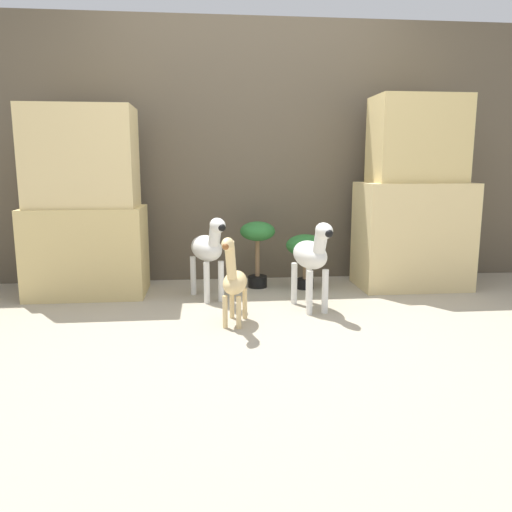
{
  "coord_description": "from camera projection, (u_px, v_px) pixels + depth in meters",
  "views": [
    {
      "loc": [
        -0.38,
        -2.92,
        0.99
      ],
      "look_at": [
        -0.03,
        0.6,
        0.35
      ],
      "focal_mm": 35.0,
      "sensor_mm": 36.0,
      "label": 1
    }
  ],
  "objects": [
    {
      "name": "zebra_left",
      "position": [
        208.0,
        249.0,
        3.7
      ],
      "size": [
        0.32,
        0.52,
        0.63
      ],
      "color": "silver",
      "rests_on": "ground_plane"
    },
    {
      "name": "potted_palm_back",
      "position": [
        306.0,
        249.0,
        4.03
      ],
      "size": [
        0.32,
        0.32,
        0.45
      ],
      "color": "black",
      "rests_on": "ground_plane"
    },
    {
      "name": "rock_pillar_right",
      "position": [
        414.0,
        203.0,
        4.03
      ],
      "size": [
        0.88,
        0.52,
        1.53
      ],
      "color": "#DBC184",
      "rests_on": "ground_plane"
    },
    {
      "name": "wall_back",
      "position": [
        249.0,
        153.0,
        4.3
      ],
      "size": [
        6.4,
        0.08,
        2.2
      ],
      "color": "brown",
      "rests_on": "ground_plane"
    },
    {
      "name": "potted_palm_front",
      "position": [
        258.0,
        239.0,
        4.06
      ],
      "size": [
        0.29,
        0.29,
        0.54
      ],
      "color": "black",
      "rests_on": "ground_plane"
    },
    {
      "name": "ground_plane",
      "position": [
        270.0,
        329.0,
        3.07
      ],
      "size": [
        14.0,
        14.0,
        0.0
      ],
      "primitive_type": "plane",
      "color": "#9E937F"
    },
    {
      "name": "rock_pillar_left",
      "position": [
        85.0,
        208.0,
        3.78
      ],
      "size": [
        0.88,
        0.52,
        1.42
      ],
      "color": "#D1B775",
      "rests_on": "ground_plane"
    },
    {
      "name": "zebra_right",
      "position": [
        312.0,
        256.0,
        3.42
      ],
      "size": [
        0.27,
        0.53,
        0.63
      ],
      "color": "silver",
      "rests_on": "ground_plane"
    },
    {
      "name": "giraffe_figurine",
      "position": [
        234.0,
        280.0,
        3.1
      ],
      "size": [
        0.21,
        0.44,
        0.58
      ],
      "color": "#E0C184",
      "rests_on": "ground_plane"
    }
  ]
}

